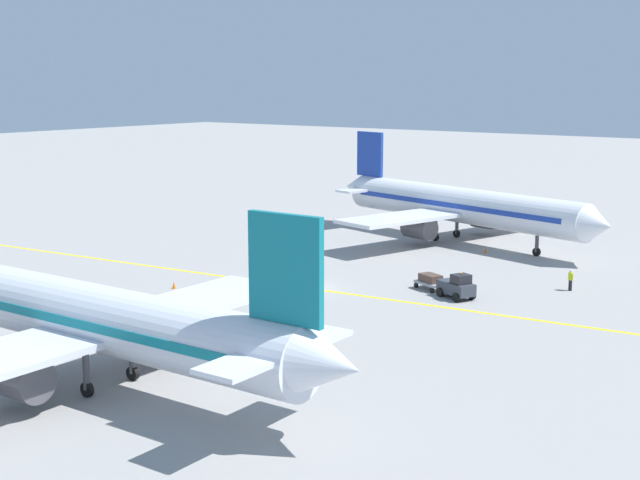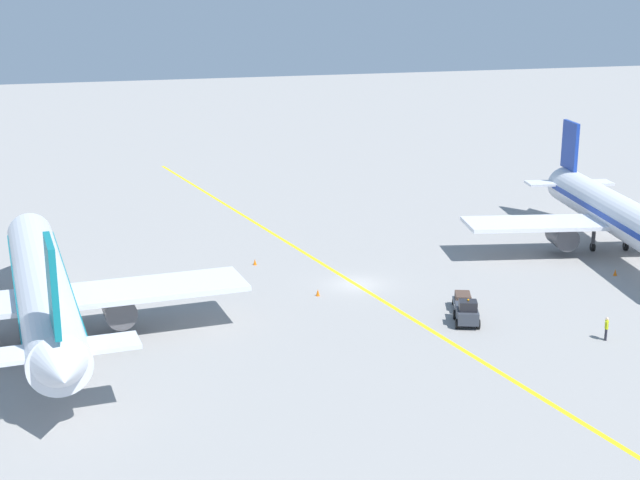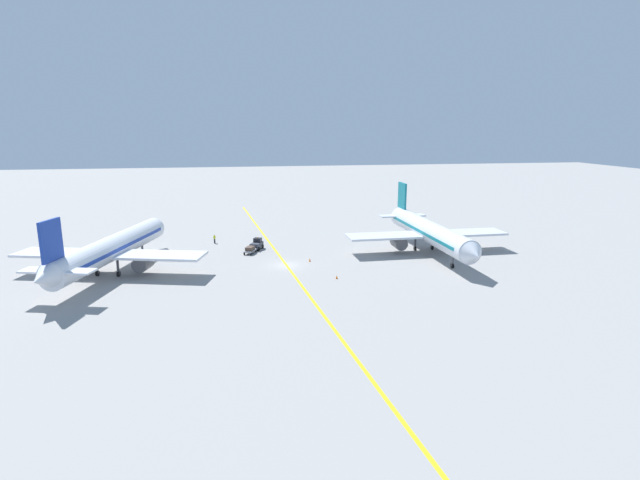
{
  "view_description": "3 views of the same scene",
  "coord_description": "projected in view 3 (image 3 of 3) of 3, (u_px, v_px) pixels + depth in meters",
  "views": [
    {
      "loc": [
        -55.31,
        -41.92,
        16.46
      ],
      "look_at": [
        4.43,
        1.75,
        3.06
      ],
      "focal_mm": 50.0,
      "sensor_mm": 36.0,
      "label": 1
    },
    {
      "loc": [
        -26.69,
        -65.2,
        22.88
      ],
      "look_at": [
        -2.9,
        0.76,
        3.9
      ],
      "focal_mm": 50.0,
      "sensor_mm": 36.0,
      "label": 2
    },
    {
      "loc": [
        7.7,
        75.36,
        21.34
      ],
      "look_at": [
        -5.99,
        -3.61,
        3.05
      ],
      "focal_mm": 28.0,
      "sensor_mm": 36.0,
      "label": 3
    }
  ],
  "objects": [
    {
      "name": "baggage_cart_trailing",
      "position": [
        250.0,
        249.0,
        85.43
      ],
      "size": [
        2.32,
        2.94,
        1.24
      ],
      "color": "gray",
      "rests_on": "ground"
    },
    {
      "name": "ground_crew_worker",
      "position": [
        215.0,
        238.0,
        93.07
      ],
      "size": [
        0.38,
        0.5,
        1.68
      ],
      "color": "#23232D",
      "rests_on": "ground"
    },
    {
      "name": "baggage_tug_dark",
      "position": [
        257.0,
        244.0,
        88.53
      ],
      "size": [
        2.66,
        3.35,
        2.11
      ],
      "color": "#333842",
      "rests_on": "ground"
    },
    {
      "name": "apron_yellow_centreline",
      "position": [
        286.0,
        265.0,
        78.42
      ],
      "size": [
        11.23,
        119.55,
        0.01
      ],
      "primitive_type": "cube",
      "rotation": [
        0.0,
        0.0,
        0.09
      ],
      "color": "yellow",
      "rests_on": "ground"
    },
    {
      "name": "airplane_at_gate",
      "position": [
        428.0,
        231.0,
        85.73
      ],
      "size": [
        28.05,
        35.43,
        10.6
      ],
      "color": "silver",
      "rests_on": "ground"
    },
    {
      "name": "airplane_adjacent_stand",
      "position": [
        111.0,
        249.0,
        73.4
      ],
      "size": [
        28.39,
        35.03,
        10.6
      ],
      "color": "silver",
      "rests_on": "ground"
    },
    {
      "name": "traffic_cone_near_nose",
      "position": [
        337.0,
        277.0,
        71.46
      ],
      "size": [
        0.32,
        0.32,
        0.55
      ],
      "primitive_type": "cone",
      "color": "orange",
      "rests_on": "ground"
    },
    {
      "name": "traffic_cone_mid_apron",
      "position": [
        147.0,
        261.0,
        79.74
      ],
      "size": [
        0.32,
        0.32,
        0.55
      ],
      "primitive_type": "cone",
      "color": "orange",
      "rests_on": "ground"
    },
    {
      "name": "traffic_cone_by_wingtip",
      "position": [
        310.0,
        260.0,
        80.65
      ],
      "size": [
        0.32,
        0.32,
        0.55
      ],
      "primitive_type": "cone",
      "color": "orange",
      "rests_on": "ground"
    },
    {
      "name": "ground_plane",
      "position": [
        286.0,
        265.0,
        78.42
      ],
      "size": [
        400.0,
        400.0,
        0.0
      ],
      "primitive_type": "plane",
      "color": "gray"
    }
  ]
}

